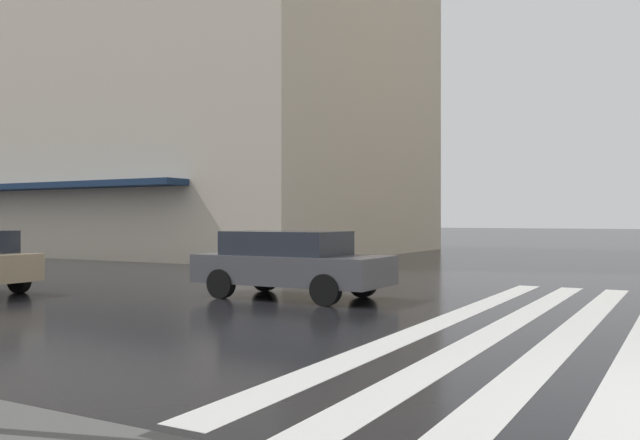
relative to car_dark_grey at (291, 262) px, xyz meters
name	(u,v)px	position (x,y,z in m)	size (l,w,h in m)	color
haussmann_block_mid	(154,70)	(15.13, 17.91, 8.88)	(17.47, 26.47, 19.68)	beige
car_dark_grey	(291,262)	(0.00, 0.00, 0.00)	(1.85, 4.10, 1.41)	#4C4C51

